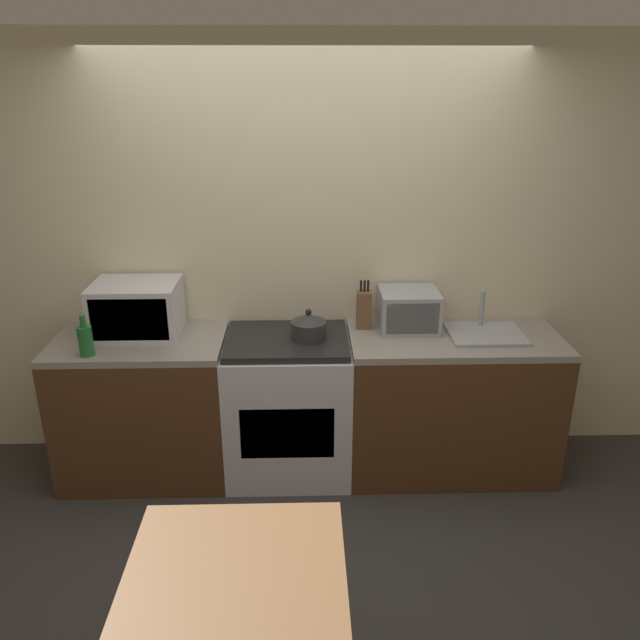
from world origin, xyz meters
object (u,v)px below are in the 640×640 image
object	(u,v)px
kettle	(308,326)
microwave	(137,309)
toaster_oven	(409,310)
dining_table	(237,592)
stove_range	(288,405)
bottle	(85,340)

from	to	relation	value
kettle	microwave	distance (m)	1.02
kettle	toaster_oven	xyz separation A→B (m)	(0.61, 0.14, 0.04)
microwave	toaster_oven	world-z (taller)	microwave
microwave	dining_table	world-z (taller)	microwave
stove_range	microwave	xyz separation A→B (m)	(-0.89, 0.10, 0.61)
stove_range	dining_table	bearing A→B (deg)	-94.86
stove_range	dining_table	size ratio (longest dim) A/B	1.17
microwave	bottle	distance (m)	0.38
stove_range	kettle	bearing A→B (deg)	-1.80
microwave	kettle	bearing A→B (deg)	-5.67
dining_table	bottle	bearing A→B (deg)	123.09
bottle	toaster_oven	bearing A→B (deg)	10.66
kettle	microwave	bearing A→B (deg)	174.33
stove_range	kettle	size ratio (longest dim) A/B	4.33
dining_table	stove_range	bearing A→B (deg)	85.14
stove_range	bottle	size ratio (longest dim) A/B	3.79
bottle	stove_range	bearing A→B (deg)	11.01
stove_range	kettle	xyz separation A→B (m)	(0.13, -0.00, 0.53)
bottle	dining_table	size ratio (longest dim) A/B	0.31
stove_range	bottle	bearing A→B (deg)	-168.99
stove_range	toaster_oven	world-z (taller)	toaster_oven
microwave	dining_table	xyz separation A→B (m)	(0.75, -1.78, -0.42)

